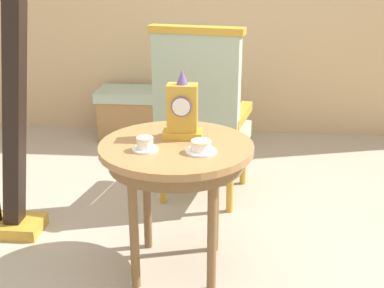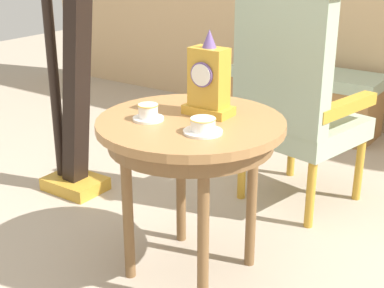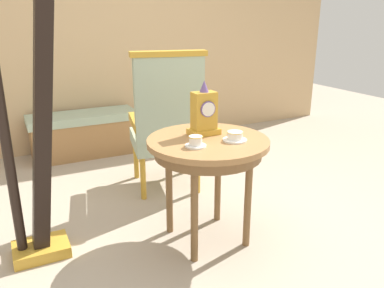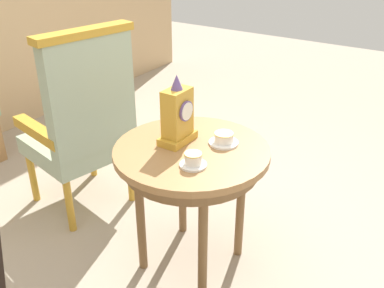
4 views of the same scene
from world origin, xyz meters
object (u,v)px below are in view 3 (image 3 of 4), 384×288
at_px(side_table, 208,151).
at_px(harp, 32,134).
at_px(teacup_right, 235,137).
at_px(window_bench, 84,134).
at_px(mantel_clock, 204,113).
at_px(armchair, 167,121).
at_px(teacup_left, 196,142).

distance_m(side_table, harp, 1.01).
xyz_separation_m(side_table, teacup_right, (0.12, -0.10, 0.10)).
xyz_separation_m(harp, window_bench, (0.59, 1.69, -0.54)).
relative_size(mantel_clock, armchair, 0.29).
distance_m(teacup_left, armchair, 0.92).
xyz_separation_m(teacup_left, window_bench, (-0.23, 2.07, -0.48)).
relative_size(side_table, teacup_left, 6.11).
height_order(teacup_right, armchair, armchair).
relative_size(teacup_left, armchair, 0.11).
relative_size(armchair, harp, 0.61).
relative_size(teacup_right, window_bench, 0.13).
relative_size(teacup_left, harp, 0.06).
bearing_deg(harp, window_bench, 70.87).
relative_size(side_table, mantel_clock, 2.19).
height_order(mantel_clock, harp, harp).
xyz_separation_m(side_table, teacup_left, (-0.13, -0.10, 0.11)).
bearing_deg(teacup_left, teacup_right, -1.15).
height_order(side_table, teacup_left, teacup_left).
distance_m(teacup_right, harp, 1.14).
bearing_deg(teacup_right, armchair, 93.70).
distance_m(teacup_right, window_bench, 2.18).
bearing_deg(armchair, side_table, -94.75).
relative_size(side_table, harp, 0.39).
xyz_separation_m(teacup_left, harp, (-0.82, 0.38, 0.06)).
relative_size(teacup_left, teacup_right, 0.84).
xyz_separation_m(mantel_clock, armchair, (0.05, 0.70, -0.22)).
distance_m(armchair, window_bench, 1.31).
height_order(harp, window_bench, harp).
bearing_deg(side_table, armchair, 85.25).
bearing_deg(window_bench, mantel_clock, -78.34).
height_order(side_table, window_bench, side_table).
height_order(side_table, armchair, armchair).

